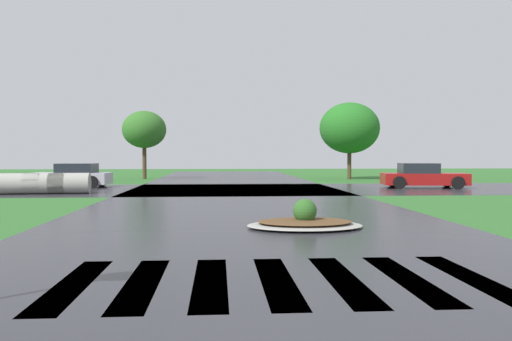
% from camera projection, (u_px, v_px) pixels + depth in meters
% --- Properties ---
extents(asphalt_roadway, '(10.23, 80.00, 0.01)m').
position_uv_depth(asphalt_roadway, '(249.00, 221.00, 13.49)').
color(asphalt_roadway, '#2B2B30').
rests_on(asphalt_roadway, ground).
extents(asphalt_cross_road, '(90.00, 9.21, 0.01)m').
position_uv_depth(asphalt_cross_road, '(235.00, 189.00, 25.89)').
color(asphalt_cross_road, '#2B2B30').
rests_on(asphalt_cross_road, ground).
extents(crosswalk_stripes, '(5.85, 2.95, 0.01)m').
position_uv_depth(crosswalk_stripes, '(277.00, 280.00, 7.09)').
color(crosswalk_stripes, white).
rests_on(crosswalk_stripes, ground).
extents(median_island, '(2.70, 1.89, 0.68)m').
position_uv_depth(median_island, '(305.00, 222.00, 12.21)').
color(median_island, '#9E9B93').
rests_on(median_island, ground).
extents(car_white_sedan, '(4.02, 2.19, 1.25)m').
position_uv_depth(car_white_sedan, '(73.00, 176.00, 27.50)').
color(car_white_sedan, '#B7B7BF').
rests_on(car_white_sedan, ground).
extents(car_silver_hatch, '(4.42, 2.53, 1.28)m').
position_uv_depth(car_silver_hatch, '(423.00, 176.00, 26.99)').
color(car_silver_hatch, maroon).
rests_on(car_silver_hatch, ground).
extents(drainage_pipe_stack, '(3.83, 1.19, 0.91)m').
position_uv_depth(drainage_pipe_stack, '(45.00, 183.00, 22.83)').
color(drainage_pipe_stack, '#9E9B93').
rests_on(drainage_pipe_stack, ground).
extents(background_treeline, '(44.38, 5.15, 5.35)m').
position_uv_depth(background_treeline, '(288.00, 128.00, 36.17)').
color(background_treeline, '#4C3823').
rests_on(background_treeline, ground).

